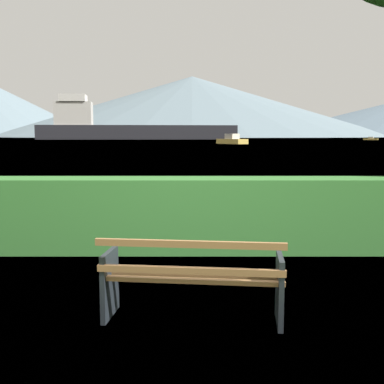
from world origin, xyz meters
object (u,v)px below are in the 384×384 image
tender_far (370,139)px  cargo_ship_large (122,127)px  park_bench (192,279)px  sailboat_mid (231,140)px

tender_far → cargo_ship_large: bearing=166.5°
tender_far → park_bench: bearing=-110.9°
sailboat_mid → tender_far: bearing=53.9°
park_bench → sailboat_mid: sailboat_mid is taller
sailboat_mid → park_bench: bearing=-95.0°
park_bench → tender_far: bearing=69.1°
sailboat_mid → cargo_ship_large: bearing=109.8°
sailboat_mid → tender_far: sailboat_mid is taller
park_bench → tender_far: 191.15m
park_bench → sailboat_mid: 96.73m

